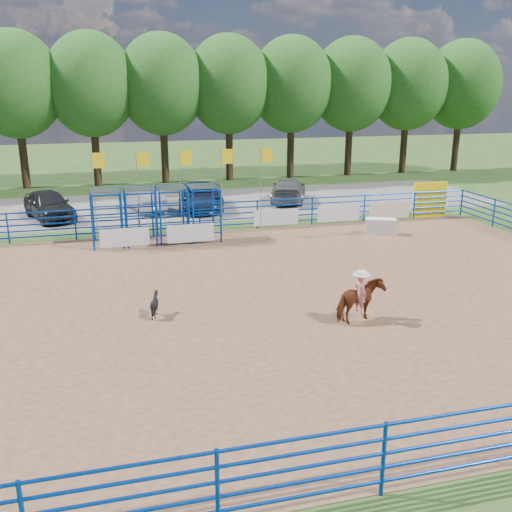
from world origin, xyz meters
name	(u,v)px	position (x,y,z in m)	size (l,w,h in m)	color
ground	(248,301)	(0.00, 0.00, 0.00)	(120.00, 120.00, 0.00)	#3F6026
arena_dirt	(248,301)	(0.00, 0.00, 0.01)	(30.00, 20.00, 0.02)	#896144
gravel_strip	(182,205)	(0.00, 17.00, 0.01)	(40.00, 10.00, 0.01)	gray
announcer_table	(381,226)	(8.62, 7.26, 0.41)	(1.47, 0.69, 0.78)	white
horse_and_rider	(360,298)	(2.95, -2.60, 0.81)	(1.77, 1.26, 2.28)	brown
calf	(155,304)	(-3.19, -0.49, 0.41)	(0.63, 0.70, 0.77)	black
car_a	(49,205)	(-7.58, 15.06, 0.81)	(1.89, 4.71, 1.60)	black
car_b	(145,199)	(-2.31, 15.97, 0.70)	(1.46, 4.19, 1.38)	gray
car_c	(200,196)	(0.96, 15.68, 0.78)	(2.56, 5.55, 1.54)	#141B34
car_d	(288,190)	(6.79, 16.53, 0.74)	(2.06, 5.06, 1.47)	#5B5B5D
perimeter_fence	(248,281)	(0.00, 0.00, 0.75)	(30.10, 20.10, 1.50)	#0737A6
chute_assembly	(164,215)	(-1.90, 8.84, 1.26)	(19.32, 2.41, 4.20)	#0737A6
treeline	(161,80)	(0.00, 26.00, 7.53)	(56.40, 6.40, 11.24)	#3F2B19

